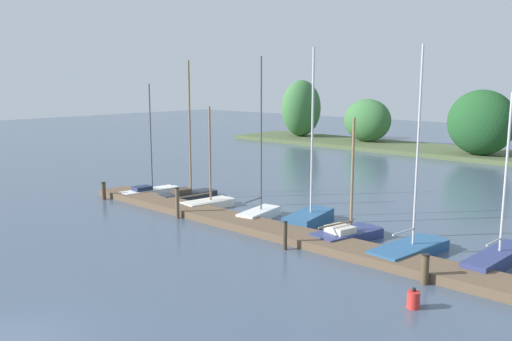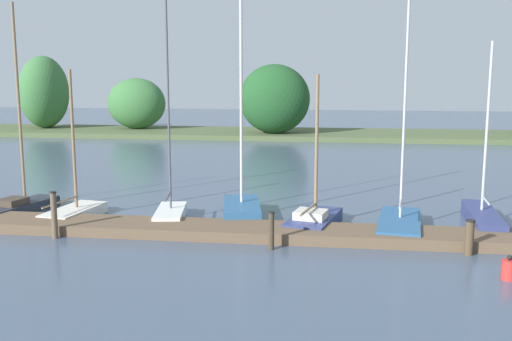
{
  "view_description": "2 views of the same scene",
  "coord_description": "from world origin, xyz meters",
  "views": [
    {
      "loc": [
        13.25,
        -4.58,
        6.81
      ],
      "look_at": [
        -4.84,
        15.4,
        2.19
      ],
      "focal_mm": 37.19,
      "sensor_mm": 36.0,
      "label": 1
    },
    {
      "loc": [
        2.12,
        -5.56,
        5.32
      ],
      "look_at": [
        -0.8,
        15.64,
        1.74
      ],
      "focal_mm": 41.15,
      "sensor_mm": 36.0,
      "label": 2
    }
  ],
  "objects": [
    {
      "name": "sailboat_5",
      "position": [
        1.42,
        14.41,
        0.32
      ],
      "size": [
        2.02,
        3.55,
        5.27
      ],
      "rotation": [
        0.0,
        0.0,
        1.35
      ],
      "color": "navy",
      "rests_on": "ground"
    },
    {
      "name": "mooring_piling_0",
      "position": [
        -13.33,
        11.69,
        0.51
      ],
      "size": [
        0.27,
        0.27,
        1.01
      ],
      "color": "#4C3D28",
      "rests_on": "ground"
    },
    {
      "name": "mooring_piling_3",
      "position": [
        6.07,
        11.83,
        0.54
      ],
      "size": [
        0.29,
        0.29,
        1.06
      ],
      "color": "#4C3D28",
      "rests_on": "ground"
    },
    {
      "name": "sailboat_7",
      "position": [
        7.27,
        15.46,
        0.34
      ],
      "size": [
        1.2,
        4.37,
        6.38
      ],
      "rotation": [
        0.0,
        0.0,
        1.5
      ],
      "color": "navy",
      "rests_on": "ground"
    },
    {
      "name": "sailboat_2",
      "position": [
        -7.38,
        14.46,
        0.31
      ],
      "size": [
        1.59,
        3.4,
        5.44
      ],
      "rotation": [
        0.0,
        0.0,
        1.42
      ],
      "color": "silver",
      "rests_on": "ground"
    },
    {
      "name": "sailboat_4",
      "position": [
        -1.3,
        15.34,
        0.44
      ],
      "size": [
        1.83,
        3.39,
        8.28
      ],
      "rotation": [
        0.0,
        0.0,
        1.76
      ],
      "color": "#285684",
      "rests_on": "ground"
    },
    {
      "name": "dock_pier",
      "position": [
        0.0,
        12.91,
        0.17
      ],
      "size": [
        28.77,
        1.8,
        0.35
      ],
      "color": "brown",
      "rests_on": "ground"
    },
    {
      "name": "mooring_piling_2",
      "position": [
        0.23,
        11.56,
        0.6
      ],
      "size": [
        0.19,
        0.19,
        1.18
      ],
      "color": "#3D3323",
      "rests_on": "ground"
    },
    {
      "name": "sailboat_3",
      "position": [
        -3.78,
        14.53,
        0.37
      ],
      "size": [
        1.39,
        2.94,
        7.93
      ],
      "rotation": [
        0.0,
        0.0,
        1.74
      ],
      "color": "white",
      "rests_on": "ground"
    },
    {
      "name": "sailboat_6",
      "position": [
        4.34,
        14.38,
        0.32
      ],
      "size": [
        1.82,
        4.13,
        8.13
      ],
      "rotation": [
        0.0,
        0.0,
        1.44
      ],
      "color": "#285684",
      "rests_on": "ground"
    },
    {
      "name": "channel_buoy_0",
      "position": [
        6.65,
        9.8,
        0.27
      ],
      "size": [
        0.38,
        0.38,
        0.66
      ],
      "color": "red",
      "rests_on": "ground"
    },
    {
      "name": "sailboat_1",
      "position": [
        -9.84,
        15.11,
        0.44
      ],
      "size": [
        1.78,
        3.54,
        7.9
      ],
      "rotation": [
        0.0,
        0.0,
        1.33
      ],
      "color": "#232833",
      "rests_on": "ground"
    },
    {
      "name": "mooring_piling_1",
      "position": [
        -6.86,
        11.81,
        0.78
      ],
      "size": [
        0.22,
        0.22,
        1.55
      ],
      "color": "brown",
      "rests_on": "ground"
    },
    {
      "name": "sailboat_0",
      "position": [
        -12.27,
        14.17,
        0.3
      ],
      "size": [
        1.38,
        3.73,
        6.6
      ],
      "rotation": [
        0.0,
        0.0,
        1.45
      ],
      "color": "white",
      "rests_on": "ground"
    }
  ]
}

